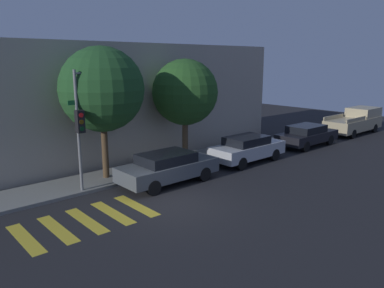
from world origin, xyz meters
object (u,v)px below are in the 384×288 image
(sedan_far_end, at_px, (307,135))
(tree_midblock, at_px, (185,92))
(sedan_middle, at_px, (247,148))
(traffic_light_pole, at_px, (87,112))
(sedan_near_corner, at_px, (168,167))
(pickup_truck, at_px, (356,121))
(tree_near_corner, at_px, (102,90))

(sedan_far_end, relative_size, tree_midblock, 0.83)
(sedan_middle, distance_m, sedan_far_end, 5.84)
(traffic_light_pole, bearing_deg, sedan_near_corner, -22.37)
(traffic_light_pole, bearing_deg, sedan_far_end, -5.05)
(traffic_light_pole, relative_size, sedan_far_end, 1.10)
(sedan_far_end, distance_m, pickup_truck, 6.68)
(sedan_middle, bearing_deg, sedan_near_corner, 180.00)
(traffic_light_pole, relative_size, tree_near_corner, 0.84)
(sedan_middle, relative_size, tree_near_corner, 0.73)
(pickup_truck, height_order, tree_near_corner, tree_near_corner)
(sedan_far_end, bearing_deg, tree_midblock, 164.69)
(sedan_middle, height_order, pickup_truck, pickup_truck)
(traffic_light_pole, relative_size, pickup_truck, 0.90)
(tree_midblock, bearing_deg, sedan_far_end, -15.31)
(sedan_middle, height_order, tree_near_corner, tree_near_corner)
(sedan_near_corner, distance_m, tree_midblock, 4.79)
(tree_near_corner, bearing_deg, sedan_far_end, -9.85)
(sedan_far_end, height_order, tree_midblock, tree_midblock)
(sedan_far_end, relative_size, tree_near_corner, 0.76)
(sedan_middle, relative_size, sedan_far_end, 0.97)
(sedan_middle, xyz_separation_m, tree_near_corner, (-7.27, 2.28, 3.39))
(traffic_light_pole, height_order, sedan_near_corner, traffic_light_pole)
(traffic_light_pole, xyz_separation_m, sedan_far_end, (14.35, -1.27, -2.63))
(tree_near_corner, xyz_separation_m, tree_midblock, (4.80, 0.00, -0.40))
(pickup_truck, xyz_separation_m, tree_near_corner, (-19.78, 2.28, 3.24))
(pickup_truck, relative_size, tree_near_corner, 0.93)
(tree_near_corner, bearing_deg, traffic_light_pole, -140.88)
(traffic_light_pole, height_order, tree_near_corner, tree_near_corner)
(sedan_middle, bearing_deg, tree_near_corner, 162.62)
(traffic_light_pole, height_order, sedan_middle, traffic_light_pole)
(sedan_near_corner, xyz_separation_m, sedan_far_end, (11.27, -0.00, -0.02))
(sedan_middle, distance_m, tree_midblock, 4.50)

